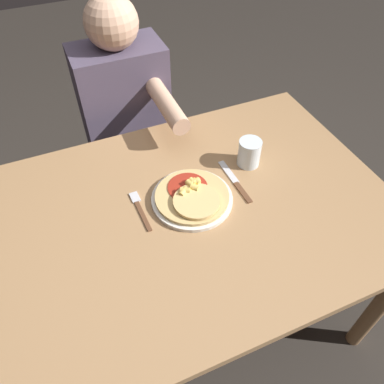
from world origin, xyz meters
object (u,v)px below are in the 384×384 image
Objects in this scene: plate at (192,199)px; fork at (140,208)px; person_diner at (126,110)px; knife at (236,182)px; pizza at (193,196)px; drinking_glass at (249,153)px; dining_table at (198,225)px.

fork is at bearing 169.04° from plate.
knife is at bearing -71.12° from person_diner.
pizza is at bearing -82.23° from plate.
person_diner reaches higher than knife.
pizza is 0.18m from fork.
drinking_glass is at bearing 7.01° from fork.
pizza reaches higher than dining_table.
fork is at bearing 158.58° from dining_table.
plate reaches higher than knife.
person_diner reaches higher than pizza.
fork is (-0.18, 0.07, 0.10)m from dining_table.
plate is 1.10× the size of pizza.
plate is 1.22× the size of knife.
knife is (0.16, 0.05, 0.10)m from dining_table.
drinking_glass reaches higher than dining_table.
drinking_glass reaches higher than plate.
pizza is 1.39× the size of fork.
drinking_glass is (0.26, 0.09, 0.03)m from pizza.
drinking_glass reaches higher than fork.
plate is at bearing -10.96° from fork.
person_diner reaches higher than dining_table.
drinking_glass is (0.09, 0.07, 0.05)m from knife.
pizza is at bearing 102.33° from dining_table.
plate reaches higher than dining_table.
knife is at bearing -2.95° from fork.
dining_table is at bearing -78.20° from plate.
person_diner is at bearing 94.39° from dining_table.
pizza is (-0.01, 0.03, 0.12)m from dining_table.
plate is at bearing -86.04° from person_diner.
plate is at bearing -161.59° from drinking_glass.
fork reaches higher than dining_table.
pizza is at bearing -86.02° from person_diner.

